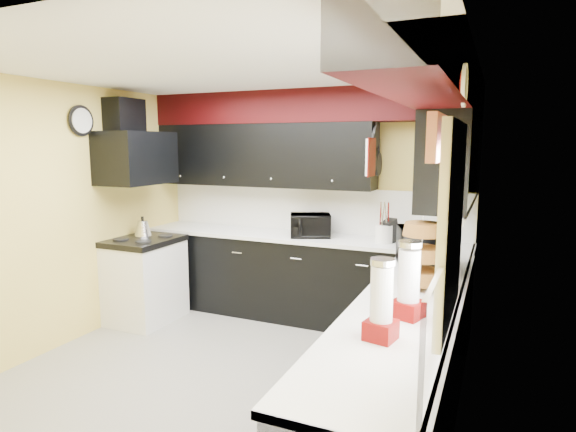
% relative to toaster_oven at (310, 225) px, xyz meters
% --- Properties ---
extents(ground, '(3.60, 3.60, 0.00)m').
position_rel_toaster_oven_xyz_m(ground, '(-0.15, -1.46, -1.06)').
color(ground, gray).
rests_on(ground, ground).
extents(wall_back, '(3.60, 0.06, 2.50)m').
position_rel_toaster_oven_xyz_m(wall_back, '(-0.15, 0.34, 0.19)').
color(wall_back, '#E0C666').
rests_on(wall_back, ground).
extents(wall_right, '(0.06, 3.60, 2.50)m').
position_rel_toaster_oven_xyz_m(wall_right, '(1.65, -1.46, 0.19)').
color(wall_right, '#E0C666').
rests_on(wall_right, ground).
extents(wall_left, '(0.06, 3.60, 2.50)m').
position_rel_toaster_oven_xyz_m(wall_left, '(-1.95, -1.46, 0.19)').
color(wall_left, '#E0C666').
rests_on(wall_left, ground).
extents(ceiling, '(3.60, 3.60, 0.06)m').
position_rel_toaster_oven_xyz_m(ceiling, '(-0.15, -1.46, 1.44)').
color(ceiling, white).
rests_on(ceiling, wall_back).
extents(cab_back, '(3.60, 0.60, 0.90)m').
position_rel_toaster_oven_xyz_m(cab_back, '(-0.15, 0.04, -0.61)').
color(cab_back, black).
rests_on(cab_back, ground).
extents(cab_right, '(0.60, 3.00, 0.90)m').
position_rel_toaster_oven_xyz_m(cab_right, '(1.35, -1.76, -0.61)').
color(cab_right, black).
rests_on(cab_right, ground).
extents(counter_back, '(3.62, 0.64, 0.04)m').
position_rel_toaster_oven_xyz_m(counter_back, '(-0.15, 0.04, -0.14)').
color(counter_back, white).
rests_on(counter_back, cab_back).
extents(counter_right, '(0.64, 3.02, 0.04)m').
position_rel_toaster_oven_xyz_m(counter_right, '(1.35, -1.76, -0.14)').
color(counter_right, white).
rests_on(counter_right, cab_right).
extents(splash_back, '(3.60, 0.02, 0.50)m').
position_rel_toaster_oven_xyz_m(splash_back, '(-0.15, 0.33, 0.13)').
color(splash_back, white).
rests_on(splash_back, counter_back).
extents(splash_right, '(0.02, 3.60, 0.50)m').
position_rel_toaster_oven_xyz_m(splash_right, '(1.64, -1.46, 0.13)').
color(splash_right, white).
rests_on(splash_right, counter_right).
extents(upper_back, '(2.60, 0.35, 0.70)m').
position_rel_toaster_oven_xyz_m(upper_back, '(-0.65, 0.16, 0.74)').
color(upper_back, black).
rests_on(upper_back, wall_back).
extents(upper_right, '(0.35, 1.80, 0.70)m').
position_rel_toaster_oven_xyz_m(upper_right, '(1.47, -0.56, 0.74)').
color(upper_right, black).
rests_on(upper_right, wall_right).
extents(soffit_back, '(3.60, 0.36, 0.35)m').
position_rel_toaster_oven_xyz_m(soffit_back, '(-0.15, 0.16, 1.26)').
color(soffit_back, black).
rests_on(soffit_back, wall_back).
extents(soffit_right, '(0.36, 3.24, 0.35)m').
position_rel_toaster_oven_xyz_m(soffit_right, '(1.47, -1.64, 1.26)').
color(soffit_right, black).
rests_on(soffit_right, wall_right).
extents(stove, '(0.60, 0.75, 0.86)m').
position_rel_toaster_oven_xyz_m(stove, '(-1.65, -0.71, -0.63)').
color(stove, white).
rests_on(stove, ground).
extents(cooktop, '(0.62, 0.77, 0.06)m').
position_rel_toaster_oven_xyz_m(cooktop, '(-1.65, -0.71, -0.17)').
color(cooktop, black).
rests_on(cooktop, stove).
extents(hood, '(0.50, 0.78, 0.55)m').
position_rel_toaster_oven_xyz_m(hood, '(-1.70, -0.71, 0.72)').
color(hood, black).
rests_on(hood, wall_left).
extents(hood_duct, '(0.24, 0.40, 0.40)m').
position_rel_toaster_oven_xyz_m(hood_duct, '(-1.83, -0.71, 1.14)').
color(hood_duct, black).
rests_on(hood_duct, wall_left).
extents(window, '(0.03, 0.86, 0.96)m').
position_rel_toaster_oven_xyz_m(window, '(1.63, -2.36, 0.49)').
color(window, white).
rests_on(window, wall_right).
extents(valance, '(0.04, 0.88, 0.20)m').
position_rel_toaster_oven_xyz_m(valance, '(1.58, -2.36, 0.89)').
color(valance, red).
rests_on(valance, wall_right).
extents(pan_top, '(0.03, 0.22, 0.40)m').
position_rel_toaster_oven_xyz_m(pan_top, '(0.67, 0.09, 0.94)').
color(pan_top, black).
rests_on(pan_top, upper_back).
extents(pan_mid, '(0.03, 0.28, 0.46)m').
position_rel_toaster_oven_xyz_m(pan_mid, '(0.67, -0.04, 0.69)').
color(pan_mid, black).
rests_on(pan_mid, upper_back).
extents(pan_low, '(0.03, 0.24, 0.42)m').
position_rel_toaster_oven_xyz_m(pan_low, '(0.67, 0.22, 0.66)').
color(pan_low, black).
rests_on(pan_low, upper_back).
extents(cut_board, '(0.03, 0.26, 0.35)m').
position_rel_toaster_oven_xyz_m(cut_board, '(0.68, -0.16, 0.74)').
color(cut_board, white).
rests_on(cut_board, upper_back).
extents(baskets, '(0.27, 0.27, 0.50)m').
position_rel_toaster_oven_xyz_m(baskets, '(1.37, -1.41, 0.12)').
color(baskets, brown).
rests_on(baskets, upper_right).
extents(clock, '(0.03, 0.30, 0.30)m').
position_rel_toaster_oven_xyz_m(clock, '(-1.92, -1.21, 1.09)').
color(clock, black).
rests_on(clock, wall_left).
extents(deco_plate, '(0.03, 0.24, 0.24)m').
position_rel_toaster_oven_xyz_m(deco_plate, '(1.62, -1.81, 1.19)').
color(deco_plate, white).
rests_on(deco_plate, wall_right).
extents(toaster_oven, '(0.53, 0.49, 0.25)m').
position_rel_toaster_oven_xyz_m(toaster_oven, '(0.00, 0.00, 0.00)').
color(toaster_oven, black).
rests_on(toaster_oven, counter_back).
extents(microwave, '(0.55, 0.66, 0.32)m').
position_rel_toaster_oven_xyz_m(microwave, '(1.32, -0.89, 0.03)').
color(microwave, black).
rests_on(microwave, counter_right).
extents(utensil_crock, '(0.18, 0.18, 0.18)m').
position_rel_toaster_oven_xyz_m(utensil_crock, '(0.80, -0.01, -0.03)').
color(utensil_crock, white).
rests_on(utensil_crock, counter_back).
extents(knife_block, '(0.15, 0.18, 0.23)m').
position_rel_toaster_oven_xyz_m(knife_block, '(0.85, 0.04, -0.01)').
color(knife_block, black).
rests_on(knife_block, counter_back).
extents(kettle, '(0.23, 0.23, 0.17)m').
position_rel_toaster_oven_xyz_m(kettle, '(-1.76, -0.59, -0.06)').
color(kettle, '#B9B8BE').
rests_on(kettle, cooktop).
extents(dispenser_a, '(0.20, 0.20, 0.43)m').
position_rel_toaster_oven_xyz_m(dispenser_a, '(1.39, -2.05, 0.09)').
color(dispenser_a, '#610A16').
rests_on(dispenser_a, counter_right).
extents(dispenser_b, '(0.17, 0.17, 0.40)m').
position_rel_toaster_oven_xyz_m(dispenser_b, '(1.32, -2.42, 0.07)').
color(dispenser_b, maroon).
rests_on(dispenser_b, counter_right).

